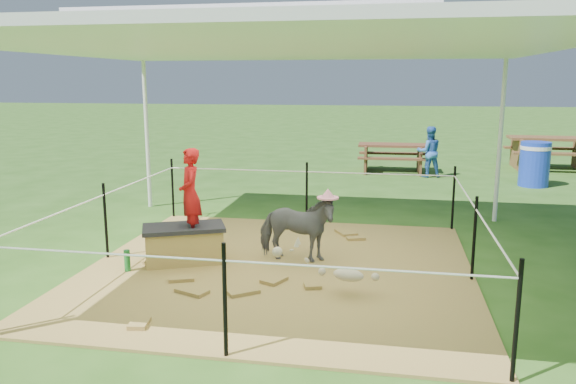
% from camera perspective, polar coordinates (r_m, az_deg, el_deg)
% --- Properties ---
extents(ground, '(90.00, 90.00, 0.00)m').
position_cam_1_polar(ground, '(6.89, -0.91, -7.92)').
color(ground, '#2D5919').
rests_on(ground, ground).
extents(hay_patch, '(4.60, 4.60, 0.03)m').
position_cam_1_polar(hay_patch, '(6.89, -0.91, -7.80)').
color(hay_patch, brown).
rests_on(hay_patch, ground).
extents(canopy_tent, '(6.30, 6.30, 2.90)m').
position_cam_1_polar(canopy_tent, '(6.52, -0.98, 15.02)').
color(canopy_tent, silver).
rests_on(canopy_tent, ground).
extents(rope_fence, '(4.54, 4.54, 1.00)m').
position_cam_1_polar(rope_fence, '(6.71, -0.92, -2.72)').
color(rope_fence, black).
rests_on(rope_fence, ground).
extents(straw_bale, '(1.04, 0.80, 0.41)m').
position_cam_1_polar(straw_bale, '(7.15, -10.49, -5.40)').
color(straw_bale, '#A7793C').
rests_on(straw_bale, hay_patch).
extents(dark_cloth, '(1.12, 0.87, 0.05)m').
position_cam_1_polar(dark_cloth, '(7.09, -10.55, -3.60)').
color(dark_cloth, black).
rests_on(dark_cloth, straw_bale).
extents(woman, '(0.41, 0.48, 1.12)m').
position_cam_1_polar(woman, '(6.93, -9.94, 0.62)').
color(woman, red).
rests_on(woman, straw_bale).
extents(green_bottle, '(0.10, 0.10, 0.26)m').
position_cam_1_polar(green_bottle, '(6.99, -16.02, -6.71)').
color(green_bottle, '#1A752A').
rests_on(green_bottle, hay_patch).
extents(pony, '(1.03, 0.53, 0.85)m').
position_cam_1_polar(pony, '(7.00, 0.83, -3.74)').
color(pony, '#4E4F54').
rests_on(pony, hay_patch).
extents(pink_hat, '(0.26, 0.26, 0.12)m').
position_cam_1_polar(pink_hat, '(6.89, 0.84, 0.15)').
color(pink_hat, pink).
rests_on(pink_hat, pony).
extents(foal, '(0.98, 0.67, 0.50)m').
position_cam_1_polar(foal, '(6.00, 6.16, -8.12)').
color(foal, beige).
rests_on(foal, hay_patch).
extents(trash_barrel, '(0.72, 0.72, 0.96)m').
position_cam_1_polar(trash_barrel, '(13.25, 23.75, 2.61)').
color(trash_barrel, blue).
rests_on(trash_barrel, ground).
extents(picnic_table_near, '(1.71, 1.25, 0.71)m').
position_cam_1_polar(picnic_table_near, '(14.28, 10.57, 3.42)').
color(picnic_table_near, brown).
rests_on(picnic_table_near, ground).
extents(picnic_table_far, '(2.03, 1.48, 0.84)m').
position_cam_1_polar(picnic_table_far, '(15.93, 24.98, 3.59)').
color(picnic_table_far, '#51311C').
rests_on(picnic_table_far, ground).
extents(distant_person, '(0.67, 0.57, 1.20)m').
position_cam_1_polar(distant_person, '(13.70, 14.13, 3.98)').
color(distant_person, blue).
rests_on(distant_person, ground).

